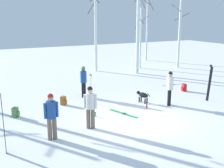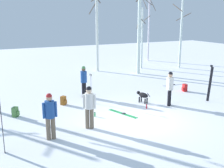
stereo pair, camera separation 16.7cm
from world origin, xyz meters
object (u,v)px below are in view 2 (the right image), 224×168
person_0 (170,86)px  birch_tree_6 (182,23)px  person_2 (84,79)px  ski_poles_0 (91,88)px  backpack_1 (185,88)px  water_bottle_1 (95,114)px  birch_tree_5 (149,20)px  person_3 (50,113)px  person_1 (89,105)px  backpack_2 (63,101)px  water_bottle_0 (147,106)px  birch_tree_3 (139,20)px  ski_pair_lying_1 (174,85)px  dog (143,95)px  ski_pair_lying_0 (123,114)px  birch_tree_4 (142,38)px  ski_pair_planted_1 (210,83)px  birch_tree_2 (97,25)px  ski_pair_planted_0 (2,124)px  backpack_0 (15,112)px

person_0 → birch_tree_6: size_ratio=0.23×
person_2 → ski_poles_0: 1.21m
backpack_1 → water_bottle_1: size_ratio=2.14×
birch_tree_5 → person_3: bearing=-133.8°
person_1 → backpack_2: bearing=90.9°
water_bottle_0 → birch_tree_3: bearing=61.1°
backpack_1 → ski_pair_lying_1: bearing=72.8°
dog → water_bottle_1: dog is taller
ski_pair_lying_0 → birch_tree_4: bearing=53.7°
ski_pair_lying_1 → birch_tree_4: size_ratio=0.36×
person_0 → ski_pair_planted_1: size_ratio=0.89×
person_0 → birch_tree_4: birch_tree_4 is taller
dog → birch_tree_2: birch_tree_2 is taller
person_2 → birch_tree_4: bearing=38.8°
person_3 → ski_poles_0: size_ratio=1.13×
ski_pair_lying_0 → water_bottle_1: water_bottle_1 is taller
water_bottle_0 → water_bottle_1: water_bottle_0 is taller
person_0 → birch_tree_2: size_ratio=0.25×
person_1 → ski_poles_0: person_1 is taller
dog → birch_tree_6: birch_tree_6 is taller
person_2 → ski_pair_planted_0: bearing=-133.1°
person_1 → person_3: 1.65m
backpack_0 → water_bottle_0: bearing=-16.0°
person_3 → ski_pair_lying_0: (3.59, 1.19, -0.97)m
backpack_2 → birch_tree_2: 9.54m
water_bottle_0 → birch_tree_4: (5.50, 9.22, 2.47)m
ski_poles_0 → water_bottle_1: ski_poles_0 is taller
water_bottle_1 → birch_tree_5: birch_tree_5 is taller
birch_tree_4 → water_bottle_1: bearing=-131.8°
ski_poles_0 → water_bottle_1: 2.12m
birch_tree_6 → person_0: bearing=-132.2°
person_0 → backpack_0: (-7.07, 1.73, -0.77)m
person_0 → birch_tree_3: 8.57m
dog → ski_pair_planted_1: ski_pair_planted_1 is taller
person_3 → backpack_2: size_ratio=3.90×
ski_pair_lying_1 → person_0: bearing=-132.0°
birch_tree_2 → person_2: bearing=-119.0°
ski_pair_lying_1 → ski_poles_0: size_ratio=1.18×
person_0 → backpack_1: 3.13m
backpack_2 → birch_tree_3: size_ratio=0.06×
birch_tree_4 → ski_pair_planted_1: bearing=-101.2°
backpack_2 → birch_tree_2: (5.02, 7.34, 3.45)m
ski_poles_0 → water_bottle_0: bearing=-44.9°
person_0 → birch_tree_5: bearing=60.7°
person_1 → birch_tree_6: bearing=37.0°
ski_pair_lying_1 → birch_tree_3: bearing=91.9°
ski_pair_planted_1 → birch_tree_2: size_ratio=0.28×
backpack_0 → backpack_1: same height
ski_pair_lying_0 → birch_tree_4: size_ratio=0.32×
ski_pair_planted_0 → water_bottle_0: ski_pair_planted_0 is taller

